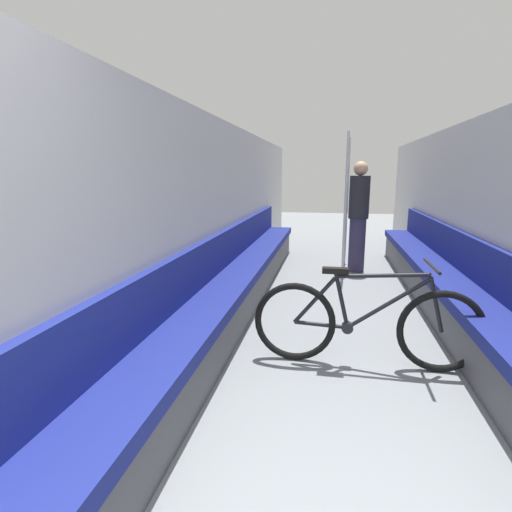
# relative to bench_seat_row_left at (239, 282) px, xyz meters

# --- Properties ---
(wall_left) EXTENTS (0.10, 10.94, 2.07)m
(wall_left) POSITION_rel_bench_seat_row_left_xyz_m (-0.25, 0.08, 0.74)
(wall_left) COLOR #B2B2B7
(wall_left) RESTS_ON ground
(wall_right) EXTENTS (0.10, 10.94, 2.07)m
(wall_right) POSITION_rel_bench_seat_row_left_xyz_m (2.50, 0.08, 0.74)
(wall_right) COLOR #B2B2B7
(wall_right) RESTS_ON ground
(bench_seat_row_left) EXTENTS (0.45, 6.78, 0.87)m
(bench_seat_row_left) POSITION_rel_bench_seat_row_left_xyz_m (0.00, 0.00, 0.00)
(bench_seat_row_left) COLOR #4C4C51
(bench_seat_row_left) RESTS_ON ground
(bench_seat_row_right) EXTENTS (0.45, 6.78, 0.87)m
(bench_seat_row_right) POSITION_rel_bench_seat_row_left_xyz_m (2.25, 0.00, 0.00)
(bench_seat_row_right) COLOR #4C4C51
(bench_seat_row_right) RESTS_ON ground
(bicycle) EXTENTS (1.76, 0.46, 0.84)m
(bicycle) POSITION_rel_bench_seat_row_left_xyz_m (1.29, -1.21, 0.05)
(bicycle) COLOR black
(bicycle) RESTS_ON ground
(grab_pole_near) EXTENTS (0.08, 0.08, 2.05)m
(grab_pole_near) POSITION_rel_bench_seat_row_left_xyz_m (1.25, 2.43, 0.70)
(grab_pole_near) COLOR gray
(grab_pole_near) RESTS_ON ground
(grab_pole_far) EXTENTS (0.08, 0.08, 2.05)m
(grab_pole_far) POSITION_rel_bench_seat_row_left_xyz_m (1.19, 1.46, 0.70)
(grab_pole_far) COLOR gray
(grab_pole_far) RESTS_ON ground
(passenger_standing) EXTENTS (0.30, 0.30, 1.67)m
(passenger_standing) POSITION_rel_bench_seat_row_left_xyz_m (1.41, 1.97, 0.57)
(passenger_standing) COLOR #332D4C
(passenger_standing) RESTS_ON ground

